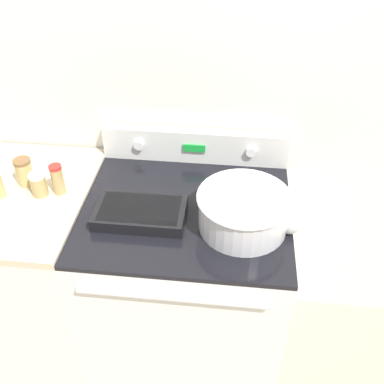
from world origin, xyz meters
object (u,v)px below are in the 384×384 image
object	(u,v)px
casserole_dish	(140,212)
spice_jar_red_cap	(58,179)
ladle	(290,222)
spice_jar_white_cap	(39,184)
spice_jar_brown_cap	(24,172)
mixing_bowl	(244,209)

from	to	relation	value
casserole_dish	spice_jar_red_cap	size ratio (longest dim) A/B	2.65
ladle	spice_jar_white_cap	world-z (taller)	spice_jar_white_cap
spice_jar_red_cap	spice_jar_brown_cap	size ratio (longest dim) A/B	1.10
casserole_dish	spice_jar_red_cap	distance (m)	0.35
mixing_bowl	casserole_dish	size ratio (longest dim) A/B	1.01
mixing_bowl	spice_jar_brown_cap	distance (m)	0.85
mixing_bowl	spice_jar_brown_cap	xyz separation A→B (m)	(-0.84, 0.14, -0.01)
mixing_bowl	spice_jar_red_cap	bearing A→B (deg)	171.63
ladle	spice_jar_white_cap	xyz separation A→B (m)	(-0.92, 0.08, 0.03)
casserole_dish	ladle	distance (m)	0.52
ladle	spice_jar_brown_cap	size ratio (longest dim) A/B	2.36
spice_jar_red_cap	spice_jar_brown_cap	xyz separation A→B (m)	(-0.15, 0.04, -0.01)
mixing_bowl	spice_jar_white_cap	size ratio (longest dim) A/B	3.52
mixing_bowl	ladle	world-z (taller)	mixing_bowl
spice_jar_red_cap	spice_jar_brown_cap	distance (m)	0.15
ladle	spice_jar_red_cap	bearing A→B (deg)	173.13
mixing_bowl	spice_jar_brown_cap	world-z (taller)	mixing_bowl
ladle	spice_jar_white_cap	bearing A→B (deg)	174.84
mixing_bowl	casserole_dish	world-z (taller)	mixing_bowl
ladle	spice_jar_red_cap	world-z (taller)	spice_jar_red_cap
casserole_dish	spice_jar_red_cap	xyz separation A→B (m)	(-0.33, 0.10, 0.05)
mixing_bowl	ladle	size ratio (longest dim) A/B	1.25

